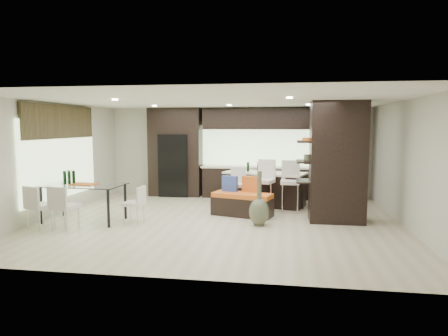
% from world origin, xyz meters
% --- Properties ---
extents(ground, '(8.00, 8.00, 0.00)m').
position_xyz_m(ground, '(0.00, 0.00, 0.00)').
color(ground, beige).
rests_on(ground, ground).
extents(back_wall, '(8.00, 0.02, 2.70)m').
position_xyz_m(back_wall, '(0.00, 3.50, 1.35)').
color(back_wall, beige).
rests_on(back_wall, ground).
extents(left_wall, '(0.02, 7.00, 2.70)m').
position_xyz_m(left_wall, '(-4.00, 0.00, 1.35)').
color(left_wall, beige).
rests_on(left_wall, ground).
extents(right_wall, '(0.02, 7.00, 2.70)m').
position_xyz_m(right_wall, '(4.00, 0.00, 1.35)').
color(right_wall, beige).
rests_on(right_wall, ground).
extents(ceiling, '(8.00, 7.00, 0.02)m').
position_xyz_m(ceiling, '(0.00, 0.00, 2.70)').
color(ceiling, white).
rests_on(ceiling, ground).
extents(window_left, '(0.04, 3.20, 1.90)m').
position_xyz_m(window_left, '(-3.96, 0.20, 1.35)').
color(window_left, '#B2D199').
rests_on(window_left, left_wall).
extents(window_back, '(3.40, 0.04, 1.20)m').
position_xyz_m(window_back, '(0.60, 3.46, 1.55)').
color(window_back, '#B2D199').
rests_on(window_back, back_wall).
extents(stone_accent, '(0.08, 3.00, 0.80)m').
position_xyz_m(stone_accent, '(-3.93, 0.20, 2.25)').
color(stone_accent, brown).
rests_on(stone_accent, left_wall).
extents(ceiling_spots, '(4.00, 3.00, 0.02)m').
position_xyz_m(ceiling_spots, '(0.00, 0.25, 2.68)').
color(ceiling_spots, white).
rests_on(ceiling_spots, ceiling).
extents(back_cabinetry, '(6.80, 0.68, 2.70)m').
position_xyz_m(back_cabinetry, '(0.50, 3.17, 1.35)').
color(back_cabinetry, black).
rests_on(back_cabinetry, ground).
extents(refrigerator, '(0.90, 0.68, 1.90)m').
position_xyz_m(refrigerator, '(-1.90, 3.12, 0.95)').
color(refrigerator, black).
rests_on(refrigerator, ground).
extents(partition_column, '(1.20, 0.80, 2.70)m').
position_xyz_m(partition_column, '(2.60, 0.40, 1.35)').
color(partition_column, black).
rests_on(partition_column, ground).
extents(kitchen_island, '(2.34, 1.51, 0.90)m').
position_xyz_m(kitchen_island, '(0.91, 2.03, 0.45)').
color(kitchen_island, black).
rests_on(kitchen_island, ground).
extents(stool_left, '(0.39, 0.39, 0.88)m').
position_xyz_m(stool_left, '(0.25, 1.27, 0.44)').
color(stool_left, silver).
rests_on(stool_left, ground).
extents(stool_mid, '(0.59, 0.59, 1.05)m').
position_xyz_m(stool_mid, '(0.91, 1.23, 0.53)').
color(stool_mid, silver).
rests_on(stool_mid, ground).
extents(stool_right, '(0.48, 0.48, 1.04)m').
position_xyz_m(stool_right, '(1.58, 1.24, 0.52)').
color(stool_right, silver).
rests_on(stool_right, ground).
extents(bench, '(1.53, 0.93, 0.55)m').
position_xyz_m(bench, '(0.44, 0.62, 0.28)').
color(bench, black).
rests_on(bench, ground).
extents(floor_vase, '(0.54, 0.54, 1.19)m').
position_xyz_m(floor_vase, '(0.90, -0.28, 0.59)').
color(floor_vase, '#4B523B').
rests_on(floor_vase, ground).
extents(dining_table, '(1.79, 1.06, 0.84)m').
position_xyz_m(dining_table, '(-3.02, -0.48, 0.42)').
color(dining_table, white).
rests_on(dining_table, ground).
extents(chair_near, '(0.55, 0.55, 0.86)m').
position_xyz_m(chair_near, '(-3.02, -1.29, 0.43)').
color(chair_near, silver).
rests_on(chair_near, ground).
extents(chair_far, '(0.59, 0.59, 0.86)m').
position_xyz_m(chair_far, '(-3.57, -1.28, 0.43)').
color(chair_far, silver).
rests_on(chair_far, ground).
extents(chair_end, '(0.45, 0.45, 0.76)m').
position_xyz_m(chair_end, '(-1.86, -0.48, 0.38)').
color(chair_end, silver).
rests_on(chair_end, ground).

